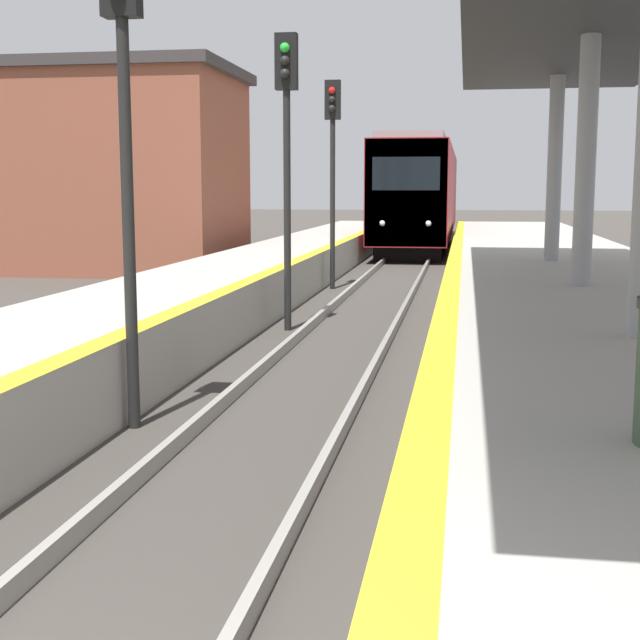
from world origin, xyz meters
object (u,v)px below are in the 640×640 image
at_px(train, 422,195).
at_px(signal_far, 333,145).
at_px(signal_mid, 287,127).
at_px(signal_near, 123,82).

xyz_separation_m(train, signal_far, (-1.27, -17.66, 1.26)).
distance_m(train, signal_mid, 24.09).
xyz_separation_m(train, signal_mid, (-1.09, -24.04, 1.26)).
bearing_deg(train, signal_far, -94.11).
xyz_separation_m(signal_near, signal_far, (0.12, 12.75, 0.00)).
relative_size(signal_mid, signal_far, 1.00).
height_order(train, signal_far, signal_far).
relative_size(signal_near, signal_far, 1.00).
relative_size(train, signal_mid, 4.43).
relative_size(signal_near, signal_mid, 1.00).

